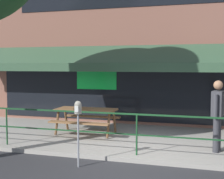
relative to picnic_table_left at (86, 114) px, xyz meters
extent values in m
plane|color=#2D2D30|center=(1.92, -2.05, -0.71)|extent=(120.00, 120.00, 0.00)
cube|color=#9E998E|center=(1.92, -0.05, -0.66)|extent=(15.00, 4.00, 0.10)
cube|color=brown|center=(1.92, 2.20, 2.67)|extent=(15.00, 0.50, 6.75)
cube|color=black|center=(1.92, 1.94, 0.64)|extent=(12.00, 0.02, 2.30)
cube|color=#19D84C|center=(-0.33, 1.92, 0.94)|extent=(1.50, 0.02, 0.70)
cube|color=#335138|center=(1.92, 1.40, 1.79)|extent=(13.80, 0.92, 0.70)
cube|color=#335138|center=(1.92, 0.89, 1.39)|extent=(13.80, 0.08, 0.28)
cylinder|color=#194723|center=(-1.53, -1.75, -0.13)|extent=(0.04, 0.04, 0.95)
cylinder|color=#194723|center=(1.92, -1.75, -0.13)|extent=(0.04, 0.04, 0.95)
cube|color=#194723|center=(1.92, -1.75, 0.34)|extent=(13.80, 0.04, 0.04)
cube|color=#194723|center=(1.92, -1.75, -0.13)|extent=(13.80, 0.03, 0.03)
cube|color=brown|center=(0.00, 0.00, 0.13)|extent=(1.80, 0.80, 0.05)
cube|color=brown|center=(0.00, -0.58, -0.17)|extent=(1.80, 0.26, 0.04)
cube|color=brown|center=(0.00, 0.58, -0.17)|extent=(1.80, 0.26, 0.04)
cylinder|color=brown|center=(0.80, -0.32, -0.24)|extent=(0.07, 0.30, 0.73)
cylinder|color=brown|center=(0.80, 0.32, -0.24)|extent=(0.07, 0.30, 0.73)
cylinder|color=brown|center=(-0.80, -0.32, -0.24)|extent=(0.07, 0.30, 0.73)
cylinder|color=brown|center=(-0.80, 0.32, -0.24)|extent=(0.07, 0.30, 0.73)
cylinder|color=#333338|center=(3.68, -0.99, -0.18)|extent=(0.15, 0.15, 0.86)
cylinder|color=#333338|center=(3.72, -0.80, -0.18)|extent=(0.15, 0.15, 0.86)
cube|color=#38383D|center=(3.70, -0.89, 0.55)|extent=(0.32, 0.44, 0.60)
cylinder|color=#38383D|center=(3.64, -1.15, 0.52)|extent=(0.10, 0.10, 0.54)
cylinder|color=#38383D|center=(3.76, -0.64, 0.52)|extent=(0.10, 0.10, 0.54)
sphere|color=#9E7051|center=(3.70, -0.89, 0.99)|extent=(0.22, 0.22, 0.22)
cylinder|color=gray|center=(0.84, -2.63, -0.13)|extent=(0.04, 0.04, 1.15)
cylinder|color=gray|center=(0.84, -2.63, 0.54)|extent=(0.15, 0.15, 0.20)
sphere|color=gray|center=(0.84, -2.63, 0.64)|extent=(0.14, 0.14, 0.14)
cube|color=silver|center=(0.84, -2.71, 0.55)|extent=(0.08, 0.01, 0.13)
camera|label=1|loc=(3.35, -8.67, 1.47)|focal=50.00mm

